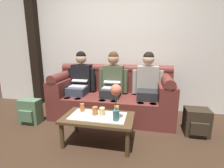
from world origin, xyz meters
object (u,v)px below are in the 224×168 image
object	(u,v)px
person_left	(80,81)
cup_near_left	(82,107)
couch	(112,97)
cup_far_left	(117,110)
backpack_left	(30,111)
cup_far_center	(102,111)
person_middle	(112,82)
flower_vase	(116,96)
cup_near_right	(95,111)
coffee_table	(98,120)
backpack_right	(197,122)
person_right	(147,84)

from	to	relation	value
person_left	cup_near_left	xyz separation A→B (m)	(0.38, -0.86, -0.20)
couch	cup_far_left	xyz separation A→B (m)	(0.23, -0.85, 0.09)
backpack_left	cup_far_center	bearing A→B (deg)	-13.10
person_middle	flower_vase	xyz separation A→B (m)	(0.26, -1.06, 0.06)
cup_near_right	backpack_left	distance (m)	1.35
cup_near_left	flower_vase	bearing A→B (deg)	-20.50
flower_vase	cup_far_left	bearing A→B (deg)	97.23
coffee_table	backpack_right	size ratio (longest dim) A/B	2.37
backpack_left	cup_far_left	bearing A→B (deg)	-8.62
cup_near_left	cup_far_left	world-z (taller)	same
person_middle	flower_vase	world-z (taller)	person_middle
person_left	person_middle	bearing A→B (deg)	-0.00
backpack_left	backpack_right	xyz separation A→B (m)	(2.72, 0.16, -0.01)
person_middle	cup_near_left	size ratio (longest dim) A/B	10.76
person_right	backpack_right	distance (m)	0.98
coffee_table	cup_near_left	bearing A→B (deg)	158.71
person_middle	backpack_left	world-z (taller)	person_middle
flower_vase	cup_near_right	bearing A→B (deg)	159.79
person_right	flower_vase	size ratio (longest dim) A/B	2.62
coffee_table	backpack_left	distance (m)	1.39
person_middle	backpack_left	bearing A→B (deg)	-155.41
cup_near_right	backpack_right	distance (m)	1.54
couch	person_middle	bearing A→B (deg)	-90.00
couch	flower_vase	bearing A→B (deg)	-76.19
person_middle	backpack_left	size ratio (longest dim) A/B	2.90
person_middle	backpack_left	xyz separation A→B (m)	(-1.33, -0.61, -0.45)
person_middle	flower_vase	size ratio (longest dim) A/B	2.62
coffee_table	backpack_left	xyz separation A→B (m)	(-1.33, 0.35, -0.13)
person_right	coffee_table	world-z (taller)	person_right
couch	cup_far_left	distance (m)	0.89
couch	person_right	bearing A→B (deg)	-0.25
person_left	person_right	world-z (taller)	same
flower_vase	backpack_right	size ratio (longest dim) A/B	1.16
coffee_table	backpack_right	distance (m)	1.49
backpack_left	couch	bearing A→B (deg)	24.72
backpack_left	backpack_right	bearing A→B (deg)	3.42
cup_far_left	backpack_right	bearing A→B (deg)	19.14
backpack_right	flower_vase	bearing A→B (deg)	-151.56
couch	cup_far_center	bearing A→B (deg)	-87.02
cup_near_left	cup_far_center	bearing A→B (deg)	-12.73
person_middle	person_right	xyz separation A→B (m)	(0.64, 0.00, 0.00)
coffee_table	cup_near_right	size ratio (longest dim) A/B	8.49
person_left	flower_vase	distance (m)	1.39
couch	person_right	size ratio (longest dim) A/B	1.80
couch	backpack_left	bearing A→B (deg)	-155.28
coffee_table	flower_vase	bearing A→B (deg)	-19.69
flower_vase	person_right	bearing A→B (deg)	70.25
couch	cup_near_right	world-z (taller)	couch
person_right	coffee_table	size ratio (longest dim) A/B	1.28
cup_near_right	backpack_left	bearing A→B (deg)	165.45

